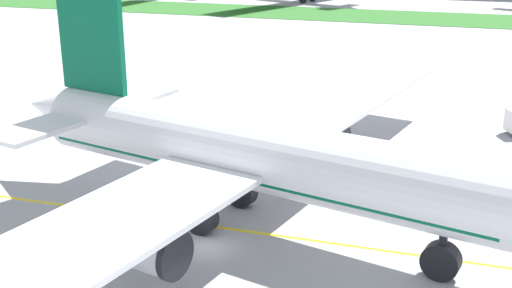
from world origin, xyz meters
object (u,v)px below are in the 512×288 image
ground_crew_marshaller_front (153,220)px  ground_crew_wingwalker_starboard (129,241)px  airliner_foreground (248,155)px  ground_crew_wingwalker_port (64,218)px

ground_crew_marshaller_front → ground_crew_wingwalker_starboard: bearing=-91.3°
airliner_foreground → ground_crew_wingwalker_starboard: bearing=-135.1°
airliner_foreground → ground_crew_wingwalker_port: airliner_foreground is taller
airliner_foreground → ground_crew_marshaller_front: size_ratio=47.10×
airliner_foreground → ground_crew_marshaller_front: airliner_foreground is taller
ground_crew_wingwalker_port → ground_crew_marshaller_front: (6.74, 1.75, -0.01)m
airliner_foreground → ground_crew_wingwalker_starboard: (-6.78, -6.75, -4.96)m
ground_crew_wingwalker_starboard → ground_crew_marshaller_front: bearing=88.7°
ground_crew_marshaller_front → ground_crew_wingwalker_starboard: 3.73m
airliner_foreground → ground_crew_wingwalker_port: bearing=-160.4°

